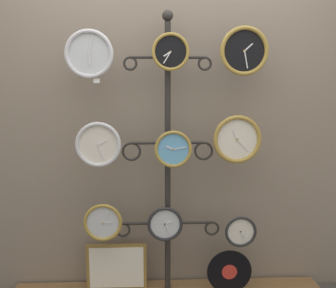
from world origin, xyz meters
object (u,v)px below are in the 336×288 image
object	(u,v)px
clock_bottom_left	(103,222)
clock_bottom_center	(165,224)
display_stand	(168,211)
clock_top_right	(244,51)
clock_top_left	(89,54)
clock_middle_right	(237,139)
clock_middle_left	(98,145)
picture_frame	(117,267)
clock_top_center	(171,52)
clock_middle_center	(173,149)
vinyl_record	(229,272)
clock_bottom_right	(241,231)

from	to	relation	value
clock_bottom_left	clock_bottom_center	bearing A→B (deg)	2.03
display_stand	clock_top_right	size ratio (longest dim) A/B	6.29
clock_top_left	clock_bottom_center	size ratio (longest dim) A/B	1.28
display_stand	clock_middle_right	distance (m)	0.69
clock_bottom_center	clock_top_left	bearing A→B (deg)	179.64
clock_top_right	clock_bottom_center	world-z (taller)	clock_top_right
clock_middle_left	clock_top_left	bearing A→B (deg)	155.24
clock_top_right	picture_frame	xyz separation A→B (m)	(-0.85, 0.08, -1.49)
clock_top_left	display_stand	bearing A→B (deg)	9.44
clock_top_center	clock_middle_center	distance (m)	0.62
clock_bottom_left	clock_top_center	bearing A→B (deg)	0.83
clock_top_center	vinyl_record	world-z (taller)	clock_top_center
clock_bottom_center	clock_middle_left	bearing A→B (deg)	-177.66
clock_middle_right	clock_bottom_right	distance (m)	0.63
clock_middle_right	clock_bottom_right	world-z (taller)	clock_middle_right
clock_middle_left	clock_middle_right	world-z (taller)	clock_middle_right
clock_top_center	clock_bottom_left	world-z (taller)	clock_top_center
clock_middle_center	clock_bottom_right	xyz separation A→B (m)	(0.46, 0.00, -0.57)
clock_bottom_center	clock_top_center	bearing A→B (deg)	-12.71
clock_bottom_left	clock_top_right	bearing A→B (deg)	0.94
clock_top_left	clock_top_right	world-z (taller)	clock_top_right
display_stand	clock_top_center	distance (m)	1.08
display_stand	vinyl_record	xyz separation A→B (m)	(0.43, -0.08, -0.42)
clock_bottom_center	display_stand	bearing A→B (deg)	75.88
display_stand	clock_top_left	world-z (taller)	display_stand
picture_frame	clock_middle_center	bearing A→B (deg)	-15.47
clock_middle_right	clock_top_right	bearing A→B (deg)	0.98
clock_middle_left	clock_bottom_right	distance (m)	1.12
clock_middle_left	clock_bottom_center	distance (m)	0.70
clock_bottom_right	display_stand	bearing A→B (deg)	167.48
clock_middle_left	clock_bottom_center	size ratio (longest dim) A/B	1.23
clock_bottom_left	picture_frame	xyz separation A→B (m)	(0.08, 0.10, -0.37)
clock_bottom_left	picture_frame	bearing A→B (deg)	52.28
clock_top_right	clock_middle_right	world-z (taller)	clock_top_right
clock_top_left	clock_bottom_right	distance (m)	1.54
clock_top_left	clock_middle_center	bearing A→B (deg)	-3.10
picture_frame	clock_top_right	bearing A→B (deg)	-5.57
vinyl_record	clock_bottom_right	bearing A→B (deg)	-22.18
display_stand	picture_frame	bearing A→B (deg)	-179.56
clock_top_center	clock_middle_left	world-z (taller)	clock_top_center
display_stand	clock_middle_center	xyz separation A→B (m)	(0.03, -0.11, 0.45)
clock_top_center	vinyl_record	distance (m)	1.55
clock_top_center	clock_top_right	world-z (taller)	clock_top_right
clock_middle_right	clock_bottom_right	size ratio (longest dim) A/B	1.48
clock_top_center	clock_top_right	xyz separation A→B (m)	(0.47, 0.01, 0.01)
clock_middle_left	clock_bottom_center	world-z (taller)	clock_middle_left
clock_middle_left	display_stand	bearing A→B (deg)	12.85
clock_top_left	picture_frame	xyz separation A→B (m)	(0.14, 0.08, -1.47)
display_stand	clock_top_right	world-z (taller)	display_stand
clock_middle_left	clock_middle_center	xyz separation A→B (m)	(0.49, -0.01, -0.03)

